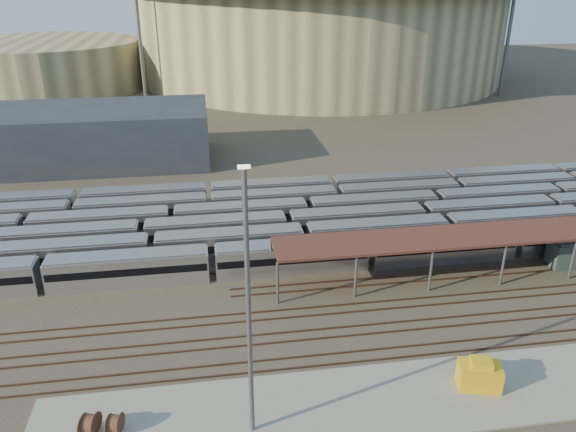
{
  "coord_description": "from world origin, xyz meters",
  "views": [
    {
      "loc": [
        -14.86,
        -49.99,
        33.05
      ],
      "look_at": [
        -5.22,
        12.0,
        5.46
      ],
      "focal_mm": 35.0,
      "sensor_mm": 36.0,
      "label": 1
    }
  ],
  "objects_px": {
    "yard_light_pole": "(249,311)",
    "yellow_equipment": "(479,376)",
    "cable_reel_east": "(90,424)",
    "cable_reel_west": "(115,423)"
  },
  "relations": [
    {
      "from": "yard_light_pole",
      "to": "yellow_equipment",
      "type": "bearing_deg",
      "value": 5.68
    },
    {
      "from": "yard_light_pole",
      "to": "cable_reel_east",
      "type": "bearing_deg",
      "value": 172.6
    },
    {
      "from": "cable_reel_east",
      "to": "yard_light_pole",
      "type": "distance_m",
      "value": 16.03
    },
    {
      "from": "cable_reel_east",
      "to": "yellow_equipment",
      "type": "xyz_separation_m",
      "value": [
        32.02,
        0.34,
        0.23
      ]
    },
    {
      "from": "cable_reel_west",
      "to": "yard_light_pole",
      "type": "height_order",
      "value": "yard_light_pole"
    },
    {
      "from": "yellow_equipment",
      "to": "cable_reel_east",
      "type": "bearing_deg",
      "value": -164.48
    },
    {
      "from": "cable_reel_west",
      "to": "yard_light_pole",
      "type": "distance_m",
      "value": 14.67
    },
    {
      "from": "cable_reel_east",
      "to": "cable_reel_west",
      "type": "bearing_deg",
      "value": -5.41
    },
    {
      "from": "cable_reel_west",
      "to": "cable_reel_east",
      "type": "bearing_deg",
      "value": 174.59
    },
    {
      "from": "cable_reel_west",
      "to": "cable_reel_east",
      "type": "height_order",
      "value": "cable_reel_east"
    }
  ]
}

